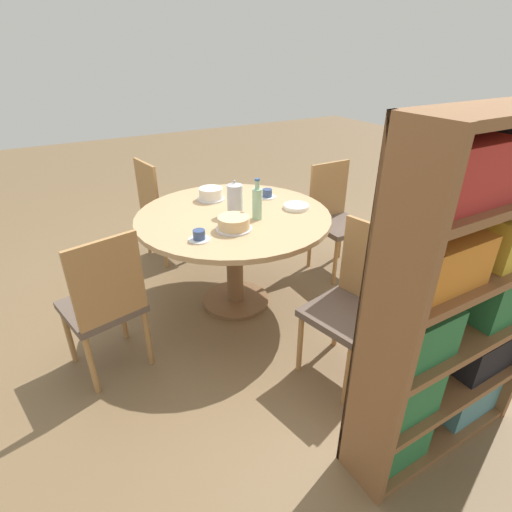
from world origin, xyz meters
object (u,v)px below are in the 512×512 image
Objects in this scene: chair_b at (104,303)px; cup_a at (267,194)px; chair_d at (336,217)px; coffee_pot at (235,198)px; chair_c at (354,301)px; water_bottle at (257,203)px; cake_second at (211,194)px; cup_b at (199,236)px; chair_a at (163,208)px; bookshelf at (457,306)px; cake_main at (234,223)px.

chair_b reaches higher than cup_a.
coffee_pot is (1.03, 0.06, 0.37)m from chair_d.
chair_c is 0.94m from water_bottle.
chair_c is 4.43× the size of cake_second.
chair_d is at bearing 177.55° from chair_b.
chair_d reaches higher than cup_b.
chair_d is 3.79× the size of coffee_pot.
chair_a is at bearing -178.03° from chair_c.
water_bottle is at bearing 49.19° from cup_a.
chair_b is (0.80, 1.30, 0.00)m from chair_a.
chair_c is at bearing -125.45° from chair_d.
cake_second is at bearing -171.16° from chair_a.
bookshelf reaches higher than chair_b.
bookshelf is at bearing 99.35° from coffee_pot.
coffee_pot reaches higher than chair_d.
bookshelf is at bearing 122.36° from chair_b.
water_bottle is (0.94, 0.22, 0.37)m from chair_d.
cake_main is 0.67m from cup_a.
chair_b reaches higher than cup_b.
chair_a and chair_d have the same top height.
coffee_pot is 1.17× the size of cake_second.
cake_main is 1.12× the size of cake_second.
chair_d is 1.86m from bookshelf.
bookshelf is (0.76, 1.66, 0.32)m from chair_d.
cake_main is at bearing 60.80° from coffee_pot.
water_bottle is at bearing -160.13° from cake_main.
bookshelf is 1.79m from cup_a.
chair_b is 3.79× the size of coffee_pot.
chair_d reaches higher than cake_second.
chair_a is at bearing -77.70° from coffee_pot.
chair_c is 3.30× the size of water_bottle.
cake_main is (-0.08, 1.27, 0.30)m from chair_a.
water_bottle reaches higher than chair_d.
bookshelf is at bearing 116.62° from cup_b.
cup_b is at bearing 164.59° from chair_a.
water_bottle is 2.07× the size of cup_a.
chair_a is 3.79× the size of coffee_pot.
cake_main is at bearing 79.47° from cake_second.
coffee_pot is 0.43m from cup_a.
cup_a is (-0.38, -0.18, -0.09)m from coffee_pot.
bookshelf is 6.63× the size of coffee_pot.
chair_b is 3.94× the size of cake_main.
cup_b is (-0.62, -0.00, 0.28)m from chair_b.
chair_d is 0.71m from cup_a.
cake_main is at bearing 170.51° from chair_b.
cup_b is (0.78, 0.46, 0.00)m from cup_a.
cake_second is (-0.20, 0.66, 0.30)m from chair_a.
chair_b is at bearing 15.52° from coffee_pot.
chair_b is 1.51m from cup_a.
water_bottle is at bearing -166.24° from chair_d.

